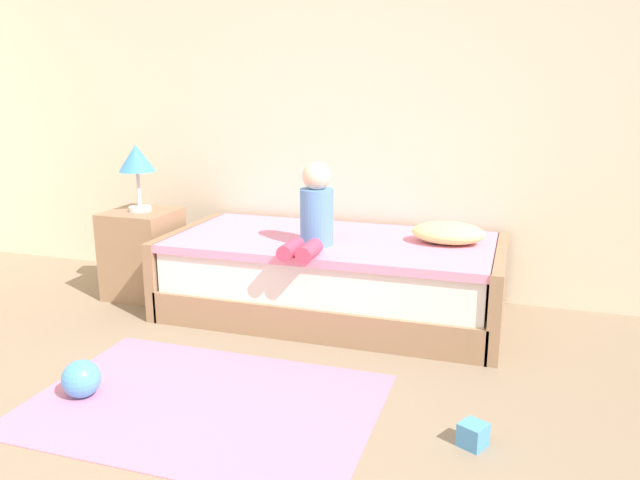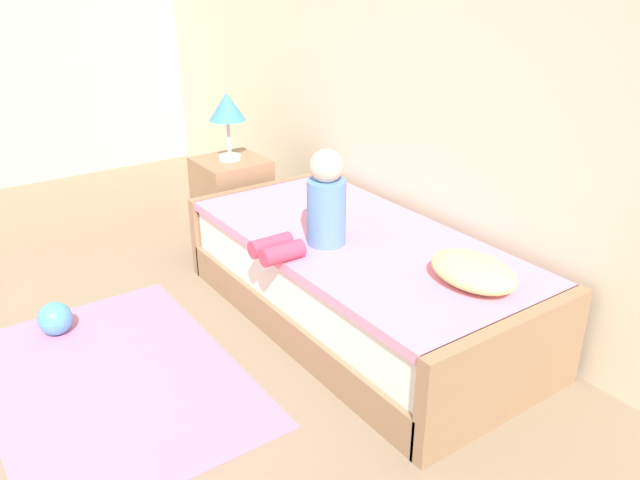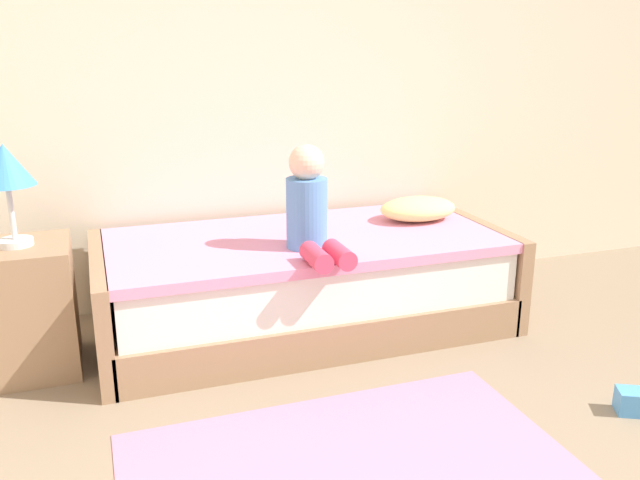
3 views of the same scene
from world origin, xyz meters
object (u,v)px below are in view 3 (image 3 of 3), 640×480
at_px(table_lamp, 6,170).
at_px(pillow, 418,209).
at_px(nightstand, 25,309).
at_px(toy_block, 629,401).
at_px(bed, 304,282).
at_px(child_figure, 310,208).

bearing_deg(table_lamp, pillow, 4.12).
distance_m(nightstand, toy_block, 2.65).
distance_m(bed, child_figure, 0.51).
distance_m(child_figure, toy_block, 1.60).
distance_m(nightstand, child_figure, 1.38).
height_order(bed, table_lamp, table_lamp).
height_order(table_lamp, toy_block, table_lamp).
relative_size(table_lamp, child_figure, 0.88).
bearing_deg(bed, toy_block, -52.10).
bearing_deg(child_figure, pillow, 23.77).
bearing_deg(toy_block, table_lamp, 152.42).
height_order(table_lamp, child_figure, table_lamp).
relative_size(bed, pillow, 4.80).
distance_m(bed, toy_block, 1.62).
bearing_deg(bed, pillow, 8.10).
bearing_deg(pillow, table_lamp, -175.88).
bearing_deg(table_lamp, bed, 2.02).
xyz_separation_m(bed, toy_block, (0.99, -1.27, -0.20)).
xyz_separation_m(table_lamp, toy_block, (2.34, -1.22, -0.89)).
height_order(nightstand, table_lamp, table_lamp).
xyz_separation_m(bed, nightstand, (-1.35, -0.05, 0.05)).
height_order(bed, child_figure, child_figure).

